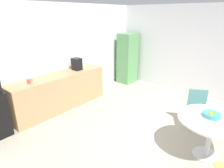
{
  "coord_description": "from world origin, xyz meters",
  "views": [
    {
      "loc": [
        -2.85,
        -1.33,
        2.35
      ],
      "look_at": [
        0.03,
        1.12,
        0.95
      ],
      "focal_mm": 30.98,
      "sensor_mm": 36.0,
      "label": 1
    }
  ],
  "objects_px": {
    "round_table": "(212,126)",
    "fruit_bowl": "(212,115)",
    "locker_cabinet": "(127,58)",
    "mug_white": "(29,81)",
    "chair_teal": "(198,105)",
    "coffee_maker": "(77,64)"
  },
  "relations": [
    {
      "from": "fruit_bowl",
      "to": "coffee_maker",
      "type": "relative_size",
      "value": 0.86
    },
    {
      "from": "locker_cabinet",
      "to": "round_table",
      "type": "bearing_deg",
      "value": -123.92
    },
    {
      "from": "fruit_bowl",
      "to": "chair_teal",
      "type": "bearing_deg",
      "value": 29.11
    },
    {
      "from": "chair_teal",
      "to": "fruit_bowl",
      "type": "xyz_separation_m",
      "value": [
        -0.79,
        -0.44,
        0.25
      ]
    },
    {
      "from": "chair_teal",
      "to": "coffee_maker",
      "type": "height_order",
      "value": "coffee_maker"
    },
    {
      "from": "locker_cabinet",
      "to": "mug_white",
      "type": "height_order",
      "value": "locker_cabinet"
    },
    {
      "from": "fruit_bowl",
      "to": "coffee_maker",
      "type": "height_order",
      "value": "coffee_maker"
    },
    {
      "from": "chair_teal",
      "to": "coffee_maker",
      "type": "relative_size",
      "value": 2.59
    },
    {
      "from": "locker_cabinet",
      "to": "round_table",
      "type": "distance_m",
      "value": 4.06
    },
    {
      "from": "fruit_bowl",
      "to": "mug_white",
      "type": "distance_m",
      "value": 3.65
    },
    {
      "from": "round_table",
      "to": "fruit_bowl",
      "type": "xyz_separation_m",
      "value": [
        0.05,
        0.04,
        0.18
      ]
    },
    {
      "from": "mug_white",
      "to": "chair_teal",
      "type": "bearing_deg",
      "value": -54.12
    },
    {
      "from": "fruit_bowl",
      "to": "coffee_maker",
      "type": "xyz_separation_m",
      "value": [
        0.03,
        3.42,
        0.28
      ]
    },
    {
      "from": "fruit_bowl",
      "to": "coffee_maker",
      "type": "bearing_deg",
      "value": 89.46
    },
    {
      "from": "round_table",
      "to": "fruit_bowl",
      "type": "distance_m",
      "value": 0.19
    },
    {
      "from": "locker_cabinet",
      "to": "mug_white",
      "type": "xyz_separation_m",
      "value": [
        -3.55,
        0.07,
        0.1
      ]
    },
    {
      "from": "locker_cabinet",
      "to": "chair_teal",
      "type": "distance_m",
      "value": 3.23
    },
    {
      "from": "mug_white",
      "to": "fruit_bowl",
      "type": "bearing_deg",
      "value": -68.31
    },
    {
      "from": "round_table",
      "to": "chair_teal",
      "type": "xyz_separation_m",
      "value": [
        0.84,
        0.48,
        -0.08
      ]
    },
    {
      "from": "locker_cabinet",
      "to": "round_table",
      "type": "relative_size",
      "value": 1.56
    },
    {
      "from": "round_table",
      "to": "mug_white",
      "type": "bearing_deg",
      "value": 110.69
    },
    {
      "from": "chair_teal",
      "to": "mug_white",
      "type": "bearing_deg",
      "value": 125.88
    }
  ]
}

